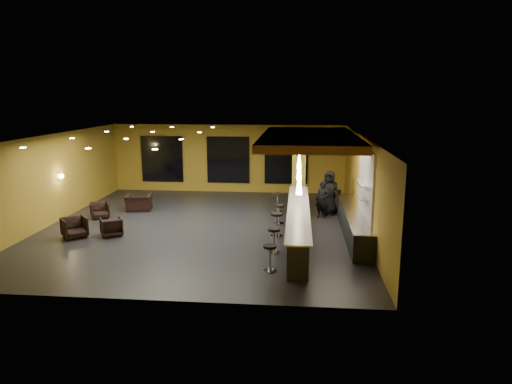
# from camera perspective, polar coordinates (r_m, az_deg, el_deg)

# --- Properties ---
(floor) EXTENTS (12.00, 13.00, 0.10)m
(floor) POSITION_cam_1_polar(r_m,az_deg,el_deg) (17.85, -6.58, -4.45)
(floor) COLOR black
(floor) RESTS_ON ground
(ceiling) EXTENTS (12.00, 13.00, 0.10)m
(ceiling) POSITION_cam_1_polar(r_m,az_deg,el_deg) (17.18, -6.87, 7.14)
(ceiling) COLOR black
(wall_back) EXTENTS (12.00, 0.10, 3.50)m
(wall_back) POSITION_cam_1_polar(r_m,az_deg,el_deg) (23.78, -3.47, 4.20)
(wall_back) COLOR #A68425
(wall_back) RESTS_ON floor
(wall_front) EXTENTS (12.00, 0.10, 3.50)m
(wall_front) POSITION_cam_1_polar(r_m,az_deg,el_deg) (11.28, -13.59, -5.04)
(wall_front) COLOR #A68425
(wall_front) RESTS_ON floor
(wall_left) EXTENTS (0.10, 13.00, 3.50)m
(wall_left) POSITION_cam_1_polar(r_m,az_deg,el_deg) (19.59, -24.31, 1.44)
(wall_left) COLOR #A68425
(wall_left) RESTS_ON floor
(wall_right) EXTENTS (0.10, 13.00, 3.50)m
(wall_right) POSITION_cam_1_polar(r_m,az_deg,el_deg) (17.22, 13.38, 0.86)
(wall_right) COLOR #A68425
(wall_right) RESTS_ON floor
(wood_soffit) EXTENTS (3.60, 8.00, 0.28)m
(wood_soffit) POSITION_cam_1_polar(r_m,az_deg,el_deg) (17.82, 6.61, 6.70)
(wood_soffit) COLOR #A15E2F
(wood_soffit) RESTS_ON ceiling
(window_left) EXTENTS (2.20, 0.06, 2.40)m
(window_left) POSITION_cam_1_polar(r_m,az_deg,el_deg) (24.46, -11.66, 4.07)
(window_left) COLOR black
(window_left) RESTS_ON wall_back
(window_center) EXTENTS (2.20, 0.06, 2.40)m
(window_center) POSITION_cam_1_polar(r_m,az_deg,el_deg) (23.68, -3.51, 4.04)
(window_center) COLOR black
(window_center) RESTS_ON wall_back
(window_right) EXTENTS (2.20, 0.06, 2.40)m
(window_right) POSITION_cam_1_polar(r_m,az_deg,el_deg) (23.42, 3.79, 3.94)
(window_right) COLOR black
(window_right) RESTS_ON wall_back
(tile_backsplash) EXTENTS (0.06, 3.20, 2.40)m
(tile_backsplash) POSITION_cam_1_polar(r_m,az_deg,el_deg) (16.19, 13.59, 1.04)
(tile_backsplash) COLOR white
(tile_backsplash) RESTS_ON wall_right
(bar_counter) EXTENTS (0.60, 8.00, 1.00)m
(bar_counter) POSITION_cam_1_polar(r_m,az_deg,el_deg) (16.37, 5.29, -3.95)
(bar_counter) COLOR black
(bar_counter) RESTS_ON floor
(bar_top) EXTENTS (0.78, 8.10, 0.05)m
(bar_top) POSITION_cam_1_polar(r_m,az_deg,el_deg) (16.23, 5.32, -2.17)
(bar_top) COLOR beige
(bar_top) RESTS_ON bar_counter
(prep_counter) EXTENTS (0.70, 6.00, 0.86)m
(prep_counter) POSITION_cam_1_polar(r_m,az_deg,el_deg) (16.99, 12.06, -3.81)
(prep_counter) COLOR black
(prep_counter) RESTS_ON floor
(prep_top) EXTENTS (0.72, 6.00, 0.03)m
(prep_top) POSITION_cam_1_polar(r_m,az_deg,el_deg) (16.88, 12.13, -2.33)
(prep_top) COLOR silver
(prep_top) RESTS_ON prep_counter
(wall_shelf_lower) EXTENTS (0.30, 1.50, 0.03)m
(wall_shelf_lower) POSITION_cam_1_polar(r_m,az_deg,el_deg) (16.06, 13.13, -0.48)
(wall_shelf_lower) COLOR silver
(wall_shelf_lower) RESTS_ON wall_right
(wall_shelf_upper) EXTENTS (0.30, 1.50, 0.03)m
(wall_shelf_upper) POSITION_cam_1_polar(r_m,az_deg,el_deg) (15.97, 13.20, 1.09)
(wall_shelf_upper) COLOR silver
(wall_shelf_upper) RESTS_ON wall_right
(column) EXTENTS (0.60, 0.60, 3.50)m
(column) POSITION_cam_1_polar(r_m,az_deg,el_deg) (20.59, 5.38, 2.94)
(column) COLOR #A28E24
(column) RESTS_ON floor
(wall_sconce) EXTENTS (0.22, 0.22, 0.22)m
(wall_sconce) POSITION_cam_1_polar(r_m,az_deg,el_deg) (19.93, -23.20, 1.84)
(wall_sconce) COLOR #FFE5B2
(wall_sconce) RESTS_ON wall_left
(pendant_0) EXTENTS (0.20, 0.20, 0.70)m
(pendant_0) POSITION_cam_1_polar(r_m,az_deg,el_deg) (13.99, 5.42, 1.08)
(pendant_0) COLOR white
(pendant_0) RESTS_ON wood_soffit
(pendant_1) EXTENTS (0.20, 0.20, 0.70)m
(pendant_1) POSITION_cam_1_polar(r_m,az_deg,el_deg) (16.45, 5.42, 2.74)
(pendant_1) COLOR white
(pendant_1) RESTS_ON wood_soffit
(pendant_2) EXTENTS (0.20, 0.20, 0.70)m
(pendant_2) POSITION_cam_1_polar(r_m,az_deg,el_deg) (18.92, 5.41, 3.96)
(pendant_2) COLOR white
(pendant_2) RESTS_ON wood_soffit
(staff_a) EXTENTS (0.66, 0.55, 1.54)m
(staff_a) POSITION_cam_1_polar(r_m,az_deg,el_deg) (18.94, 8.28, -0.97)
(staff_a) COLOR black
(staff_a) RESTS_ON floor
(staff_b) EXTENTS (1.02, 0.88, 1.78)m
(staff_b) POSITION_cam_1_polar(r_m,az_deg,el_deg) (19.79, 9.41, -0.08)
(staff_b) COLOR black
(staff_b) RESTS_ON floor
(staff_c) EXTENTS (1.07, 0.87, 1.88)m
(staff_c) POSITION_cam_1_polar(r_m,az_deg,el_deg) (19.48, 9.12, -0.11)
(staff_c) COLOR black
(staff_c) RESTS_ON floor
(armchair_a) EXTENTS (1.12, 1.12, 0.73)m
(armchair_a) POSITION_cam_1_polar(r_m,az_deg,el_deg) (17.53, -21.75, -4.15)
(armchair_a) COLOR black
(armchair_a) RESTS_ON floor
(armchair_b) EXTENTS (0.99, 1.00, 0.67)m
(armchair_b) POSITION_cam_1_polar(r_m,az_deg,el_deg) (17.31, -17.63, -4.16)
(armchair_b) COLOR black
(armchair_b) RESTS_ON floor
(armchair_c) EXTENTS (0.97, 0.98, 0.66)m
(armchair_c) POSITION_cam_1_polar(r_m,az_deg,el_deg) (19.93, -18.93, -2.16)
(armchair_c) COLOR black
(armchair_c) RESTS_ON floor
(armchair_d) EXTENTS (1.24, 1.13, 0.71)m
(armchair_d) POSITION_cam_1_polar(r_m,az_deg,el_deg) (20.72, -14.43, -1.27)
(armchair_d) COLOR black
(armchair_d) RESTS_ON floor
(bar_stool_0) EXTENTS (0.40, 0.40, 0.78)m
(bar_stool_0) POSITION_cam_1_polar(r_m,az_deg,el_deg) (13.24, 1.74, -7.82)
(bar_stool_0) COLOR silver
(bar_stool_0) RESTS_ON floor
(bar_stool_1) EXTENTS (0.41, 0.41, 0.81)m
(bar_stool_1) POSITION_cam_1_polar(r_m,az_deg,el_deg) (14.73, 2.25, -5.66)
(bar_stool_1) COLOR silver
(bar_stool_1) RESTS_ON floor
(bar_stool_2) EXTENTS (0.44, 0.44, 0.87)m
(bar_stool_2) POSITION_cam_1_polar(r_m,az_deg,el_deg) (16.38, 2.58, -3.70)
(bar_stool_2) COLOR silver
(bar_stool_2) RESTS_ON floor
(bar_stool_3) EXTENTS (0.39, 0.39, 0.77)m
(bar_stool_3) POSITION_cam_1_polar(r_m,az_deg,el_deg) (17.98, 2.93, -2.46)
(bar_stool_3) COLOR silver
(bar_stool_3) RESTS_ON floor
(bar_stool_4) EXTENTS (0.44, 0.44, 0.86)m
(bar_stool_4) POSITION_cam_1_polar(r_m,az_deg,el_deg) (19.63, 2.73, -1.04)
(bar_stool_4) COLOR silver
(bar_stool_4) RESTS_ON floor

